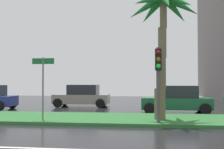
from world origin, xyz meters
TOP-DOWN VIEW (x-y plane):
  - ground_plane at (0.00, 9.00)m, footprint 90.00×42.00m
  - median_strip at (0.00, 8.00)m, footprint 85.50×4.00m
  - palm_tree_centre_left at (5.67, 7.68)m, footprint 3.73×3.75m
  - traffic_signal_median_right at (5.36, 6.46)m, footprint 0.28×0.43m
  - street_name_sign at (-0.13, 6.78)m, footprint 1.10×0.08m
  - car_in_traffic_second at (-0.17, 15.09)m, footprint 4.30×2.02m
  - car_in_traffic_third at (6.73, 11.75)m, footprint 4.30×2.02m

SIDE VIEW (x-z plane):
  - ground_plane at x=0.00m, z-range -0.10..0.00m
  - median_strip at x=0.00m, z-range 0.00..0.15m
  - car_in_traffic_second at x=-0.17m, z-range -0.03..1.69m
  - car_in_traffic_third at x=6.73m, z-range -0.03..1.69m
  - street_name_sign at x=-0.13m, z-range 0.58..3.58m
  - traffic_signal_median_right at x=5.36m, z-range 0.79..4.15m
  - palm_tree_centre_left at x=5.67m, z-range 2.00..8.53m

